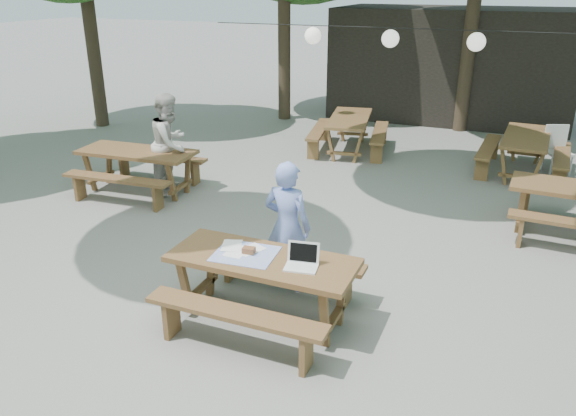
% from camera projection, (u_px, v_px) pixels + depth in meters
% --- Properties ---
extents(ground, '(80.00, 80.00, 0.00)m').
position_uv_depth(ground, '(276.00, 298.00, 6.58)').
color(ground, slate).
rests_on(ground, ground).
extents(pavilion, '(6.00, 3.00, 2.80)m').
position_uv_depth(pavilion, '(453.00, 63.00, 14.84)').
color(pavilion, black).
rests_on(pavilion, ground).
extents(main_picnic_table, '(2.00, 1.58, 0.75)m').
position_uv_depth(main_picnic_table, '(263.00, 287.00, 6.05)').
color(main_picnic_table, '#56361E').
rests_on(main_picnic_table, ground).
extents(picnic_table_nw, '(2.05, 1.71, 0.75)m').
position_uv_depth(picnic_table_nw, '(139.00, 171.00, 9.74)').
color(picnic_table_nw, '#56361E').
rests_on(picnic_table_nw, ground).
extents(picnic_table_far_w, '(1.90, 2.15, 0.75)m').
position_uv_depth(picnic_table_far_w, '(349.00, 134.00, 12.06)').
color(picnic_table_far_w, '#56361E').
rests_on(picnic_table_far_w, ground).
extents(picnic_table_far_e, '(1.67, 2.04, 0.75)m').
position_uv_depth(picnic_table_far_e, '(524.00, 154.00, 10.66)').
color(picnic_table_far_e, '#56361E').
rests_on(picnic_table_far_e, ground).
extents(woman, '(0.60, 0.41, 1.59)m').
position_uv_depth(woman, '(287.00, 226.00, 6.54)').
color(woman, '#7F95E7').
rests_on(woman, ground).
extents(second_person, '(0.72, 0.89, 1.72)m').
position_uv_depth(second_person, '(170.00, 143.00, 9.60)').
color(second_person, beige).
rests_on(second_person, ground).
extents(plastic_chair, '(0.58, 0.58, 0.90)m').
position_uv_depth(plastic_chair, '(556.00, 160.00, 10.77)').
color(plastic_chair, silver).
rests_on(plastic_chair, ground).
extents(laptop, '(0.37, 0.31, 0.24)m').
position_uv_depth(laptop, '(302.00, 261.00, 5.71)').
color(laptop, white).
rests_on(laptop, main_picnic_table).
extents(tabletop_clutter, '(0.72, 0.61, 0.08)m').
position_uv_depth(tabletop_clutter, '(245.00, 253.00, 5.99)').
color(tabletop_clutter, blue).
rests_on(tabletop_clutter, main_picnic_table).
extents(paper_lanterns, '(9.00, 0.34, 0.38)m').
position_uv_depth(paper_lanterns, '(391.00, 38.00, 10.86)').
color(paper_lanterns, black).
rests_on(paper_lanterns, ground).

